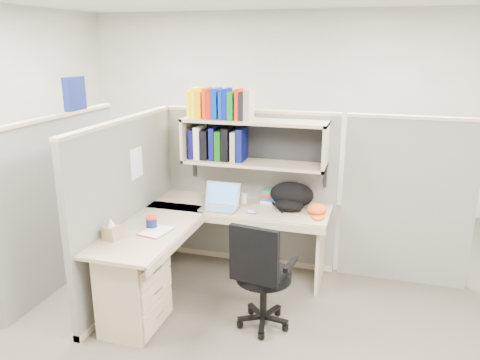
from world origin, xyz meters
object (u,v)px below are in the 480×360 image
(backpack, at_px, (291,196))
(snack_canister, at_px, (151,222))
(desk, at_px, (165,266))
(task_chair, at_px, (262,292))
(laptop, at_px, (219,197))

(backpack, distance_m, snack_canister, 1.33)
(snack_canister, bearing_deg, backpack, 37.03)
(desk, relative_size, backpack, 4.13)
(snack_canister, bearing_deg, task_chair, -6.87)
(laptop, height_order, backpack, backpack)
(snack_canister, distance_m, task_chair, 1.11)
(snack_canister, height_order, task_chair, task_chair)
(laptop, distance_m, task_chair, 1.06)
(desk, relative_size, snack_canister, 17.81)
(laptop, bearing_deg, snack_canister, -125.04)
(laptop, height_order, task_chair, laptop)
(desk, xyz_separation_m, task_chair, (0.85, -0.01, -0.10))
(laptop, relative_size, backpack, 0.81)
(desk, height_order, laptop, laptop)
(laptop, distance_m, snack_canister, 0.72)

